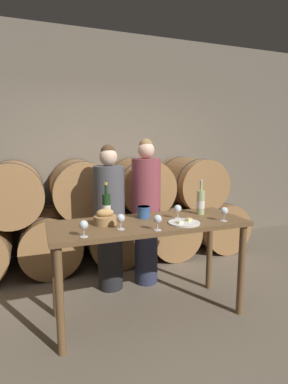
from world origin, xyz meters
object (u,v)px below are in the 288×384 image
at_px(bread_basket, 105,218).
at_px(blue_crock, 143,212).
at_px(person_left, 109,218).
at_px(cheese_plate, 184,223).
at_px(tasting_table, 149,235).
at_px(person_right, 146,211).
at_px(wine_glass_center, 158,220).
at_px(wine_glass_far_left, 84,225).
at_px(wine_glass_left, 121,219).
at_px(wine_bottle_red, 106,207).
at_px(wine_glass_right, 178,209).
at_px(wine_glass_far_right, 224,211).
at_px(wine_bottle_white, 201,202).

bearing_deg(bread_basket, blue_crock, 13.70).
relative_size(person_left, cheese_plate, 5.76).
xyz_separation_m(tasting_table, person_right, (0.22, 0.66, 0.06)).
height_order(person_left, wine_glass_center, person_left).
bearing_deg(bread_basket, cheese_plate, -18.59).
relative_size(tasting_table, wine_glass_center, 13.67).
xyz_separation_m(wine_glass_far_left, wine_glass_left, (0.32, 0.10, 0.00)).
relative_size(person_left, wine_glass_far_left, 12.39).
height_order(person_right, wine_bottle_red, person_right).
xyz_separation_m(tasting_table, wine_bottle_red, (-0.34, 0.21, 0.25)).
bearing_deg(blue_crock, person_right, 66.83).
relative_size(wine_glass_far_left, wine_glass_right, 1.00).
relative_size(wine_bottle_red, wine_glass_center, 2.67).
relative_size(blue_crock, wine_glass_far_right, 1.01).
xyz_separation_m(bread_basket, wine_glass_left, (0.09, -0.20, 0.04)).
height_order(wine_glass_right, wine_glass_far_right, same).
relative_size(tasting_table, cheese_plate, 6.35).
bearing_deg(wine_glass_center, bread_basket, 137.29).
height_order(blue_crock, wine_glass_center, wine_glass_center).
bearing_deg(blue_crock, bread_basket, -166.30).
bearing_deg(wine_bottle_white, wine_glass_center, -148.87).
relative_size(wine_glass_left, wine_glass_far_right, 1.00).
distance_m(tasting_table, wine_glass_far_left, 0.70).
relative_size(wine_bottle_white, wine_glass_left, 2.68).
relative_size(person_right, wine_glass_center, 12.89).
relative_size(wine_bottle_white, wine_glass_center, 2.68).
relative_size(cheese_plate, wine_glass_far_left, 2.15).
relative_size(blue_crock, wine_glass_far_left, 1.01).
relative_size(wine_bottle_red, wine_glass_right, 2.67).
distance_m(wine_glass_far_left, wine_glass_right, 0.96).
bearing_deg(wine_glass_far_right, wine_glass_left, 176.16).
bearing_deg(wine_glass_left, person_left, 83.33).
bearing_deg(wine_glass_far_right, wine_glass_right, 146.39).
distance_m(person_left, wine_bottle_red, 0.51).
height_order(wine_glass_far_left, wine_glass_far_right, same).
distance_m(tasting_table, wine_bottle_red, 0.47).
xyz_separation_m(tasting_table, person_left, (-0.21, 0.66, 0.03)).
relative_size(wine_bottle_white, wine_glass_far_left, 2.68).
height_order(wine_glass_left, wine_glass_center, same).
distance_m(person_left, cheese_plate, 0.96).
bearing_deg(wine_glass_far_left, tasting_table, 21.88).
bearing_deg(bread_basket, person_right, 45.06).
relative_size(person_left, wine_bottle_red, 4.64).
xyz_separation_m(wine_bottle_red, wine_glass_center, (0.31, -0.49, -0.03)).
height_order(person_right, wine_glass_far_right, person_right).
xyz_separation_m(person_right, wine_bottle_white, (0.37, -0.57, 0.18)).
relative_size(wine_bottle_red, blue_crock, 2.65).
distance_m(wine_glass_center, wine_glass_right, 0.44).
bearing_deg(person_right, bread_basket, -134.94).
height_order(tasting_table, wine_glass_far_left, wine_glass_far_left).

